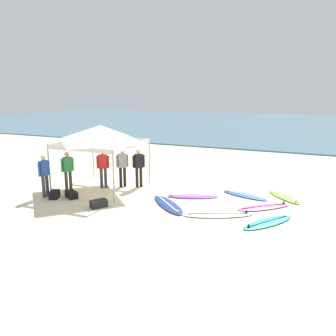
# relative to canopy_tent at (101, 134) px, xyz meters

# --- Properties ---
(ground_plane) EXTENTS (80.00, 80.00, 0.00)m
(ground_plane) POSITION_rel_canopy_tent_xyz_m (2.92, -0.19, -2.39)
(ground_plane) COLOR beige
(sea) EXTENTS (80.00, 36.00, 0.10)m
(sea) POSITION_rel_canopy_tent_xyz_m (2.92, 29.84, -2.34)
(sea) COLOR teal
(sea) RESTS_ON ground
(canopy_tent) EXTENTS (3.19, 3.19, 2.75)m
(canopy_tent) POSITION_rel_canopy_tent_xyz_m (0.00, 0.00, 0.00)
(canopy_tent) COLOR #B7B7BC
(canopy_tent) RESTS_ON ground
(surfboard_blue) EXTENTS (2.02, 1.14, 0.19)m
(surfboard_blue) POSITION_rel_canopy_tent_xyz_m (5.95, 1.22, -2.35)
(surfboard_blue) COLOR blue
(surfboard_blue) RESTS_ON ground
(surfboard_purple) EXTENTS (2.10, 1.24, 0.19)m
(surfboard_purple) POSITION_rel_canopy_tent_xyz_m (4.06, 0.25, -2.35)
(surfboard_purple) COLOR purple
(surfboard_purple) RESTS_ON ground
(surfboard_pink) EXTENTS (1.97, 1.81, 0.19)m
(surfboard_pink) POSITION_rel_canopy_tent_xyz_m (6.88, 0.06, -2.35)
(surfboard_pink) COLOR pink
(surfboard_pink) RESTS_ON ground
(surfboard_cyan) EXTENTS (1.67, 2.09, 0.19)m
(surfboard_cyan) POSITION_rel_canopy_tent_xyz_m (7.21, -1.41, -2.35)
(surfboard_cyan) COLOR #23B2CC
(surfboard_cyan) RESTS_ON ground
(surfboard_white) EXTENTS (2.46, 1.63, 0.19)m
(surfboard_white) POSITION_rel_canopy_tent_xyz_m (5.54, -1.33, -2.35)
(surfboard_white) COLOR white
(surfboard_white) RESTS_ON ground
(surfboard_navy) EXTENTS (2.14, 2.16, 0.19)m
(surfboard_navy) POSITION_rel_canopy_tent_xyz_m (3.56, -1.06, -2.35)
(surfboard_navy) COLOR navy
(surfboard_navy) RESTS_ON ground
(surfboard_lime) EXTENTS (1.58, 1.70, 0.19)m
(surfboard_lime) POSITION_rel_canopy_tent_xyz_m (7.45, 1.60, -2.35)
(surfboard_lime) COLOR #7AD12D
(surfboard_lime) RESTS_ON ground
(person_grey) EXTENTS (0.42, 0.41, 1.71)m
(person_grey) POSITION_rel_canopy_tent_xyz_m (0.72, 0.50, -1.40)
(person_grey) COLOR black
(person_grey) RESTS_ON ground
(person_blue) EXTENTS (0.28, 0.54, 1.71)m
(person_blue) POSITION_rel_canopy_tent_xyz_m (-1.38, -2.00, -1.40)
(person_blue) COLOR #383842
(person_blue) RESTS_ON ground
(person_green) EXTENTS (0.38, 0.48, 1.71)m
(person_green) POSITION_rel_canopy_tent_xyz_m (-1.00, -1.04, -1.40)
(person_green) COLOR #383842
(person_green) RESTS_ON ground
(person_black) EXTENTS (0.43, 0.40, 1.71)m
(person_black) POSITION_rel_canopy_tent_xyz_m (1.41, 0.73, -1.40)
(person_black) COLOR black
(person_black) RESTS_ON ground
(person_red) EXTENTS (0.50, 0.36, 1.71)m
(person_red) POSITION_rel_canopy_tent_xyz_m (0.05, -0.00, -1.40)
(person_red) COLOR #383842
(person_red) RESTS_ON ground
(gear_bag_near_tent) EXTENTS (0.68, 0.58, 0.28)m
(gear_bag_near_tent) POSITION_rel_canopy_tent_xyz_m (-0.33, -1.73, -2.25)
(gear_bag_near_tent) COLOR black
(gear_bag_near_tent) RESTS_ON ground
(gear_bag_by_pole) EXTENTS (0.56, 0.68, 0.28)m
(gear_bag_by_pole) POSITION_rel_canopy_tent_xyz_m (-0.96, -1.98, -2.25)
(gear_bag_by_pole) COLOR black
(gear_bag_by_pole) RESTS_ON ground
(gear_bag_on_sand) EXTENTS (0.60, 0.68, 0.28)m
(gear_bag_on_sand) POSITION_rel_canopy_tent_xyz_m (1.29, -2.23, -2.25)
(gear_bag_on_sand) COLOR #232328
(gear_bag_on_sand) RESTS_ON ground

